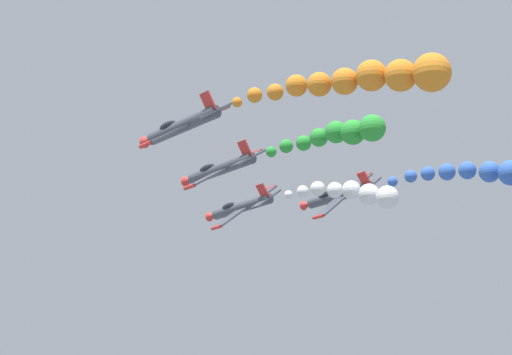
% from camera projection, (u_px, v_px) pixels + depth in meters
% --- Properties ---
extents(airplane_lead, '(7.89, 10.35, 5.99)m').
position_uv_depth(airplane_lead, '(241.00, 207.00, 103.42)').
color(airplane_lead, '#474C56').
extents(smoke_trail_lead, '(2.07, 15.09, 4.59)m').
position_uv_depth(smoke_trail_lead, '(355.00, 193.00, 90.13)').
color(smoke_trail_lead, white).
extents(airplane_left_inner, '(8.32, 10.35, 5.34)m').
position_uv_depth(airplane_left_inner, '(220.00, 169.00, 91.20)').
color(airplane_left_inner, '#474C56').
extents(smoke_trail_left_inner, '(2.28, 14.24, 2.92)m').
position_uv_depth(smoke_trail_left_inner, '(341.00, 134.00, 78.58)').
color(smoke_trail_left_inner, green).
extents(airplane_right_inner, '(7.72, 10.35, 6.21)m').
position_uv_depth(airplane_right_inner, '(339.00, 195.00, 102.70)').
color(airplane_right_inner, '#474C56').
extents(airplane_left_outer, '(8.28, 10.35, 5.40)m').
position_uv_depth(airplane_left_outer, '(181.00, 126.00, 80.91)').
color(airplane_left_outer, '#474C56').
extents(smoke_trail_left_outer, '(5.49, 17.99, 3.60)m').
position_uv_depth(smoke_trail_left_outer, '(373.00, 78.00, 67.80)').
color(smoke_trail_left_outer, orange).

